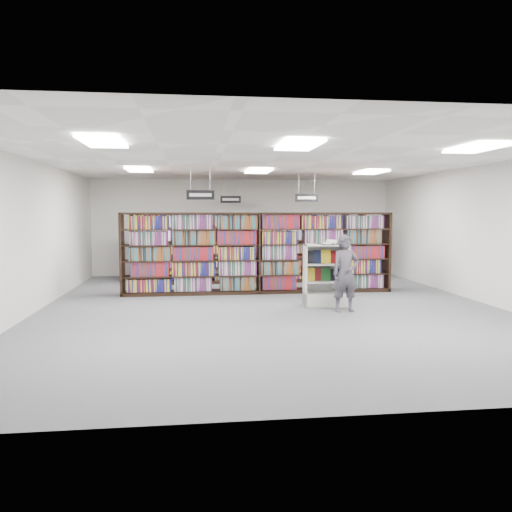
{
  "coord_description": "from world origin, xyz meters",
  "views": [
    {
      "loc": [
        -1.64,
        -10.84,
        2.1
      ],
      "look_at": [
        -0.25,
        0.5,
        1.1
      ],
      "focal_mm": 35.0,
      "sensor_mm": 36.0,
      "label": 1
    }
  ],
  "objects": [
    {
      "name": "aisle_sign_right",
      "position": [
        1.5,
        3.0,
        2.53
      ],
      "size": [
        0.65,
        0.02,
        0.8
      ],
      "color": "#B2B2B7",
      "rests_on": "ceiling"
    },
    {
      "name": "troffer_back_right",
      "position": [
        3.0,
        2.0,
        3.16
      ],
      "size": [
        0.6,
        1.2,
        0.04
      ],
      "primitive_type": "cube",
      "color": "white",
      "rests_on": "ceiling"
    },
    {
      "name": "troffer_front_right",
      "position": [
        3.0,
        -3.0,
        3.16
      ],
      "size": [
        0.6,
        1.2,
        0.04
      ],
      "primitive_type": "cube",
      "color": "white",
      "rests_on": "ceiling"
    },
    {
      "name": "troffer_front_left",
      "position": [
        -3.0,
        -3.0,
        3.16
      ],
      "size": [
        0.6,
        1.2,
        0.04
      ],
      "primitive_type": "cube",
      "color": "white",
      "rests_on": "ceiling"
    },
    {
      "name": "troffer_back_left",
      "position": [
        -3.0,
        2.0,
        3.16
      ],
      "size": [
        0.6,
        1.2,
        0.04
      ],
      "primitive_type": "cube",
      "color": "white",
      "rests_on": "ceiling"
    },
    {
      "name": "bookshelf_row_near",
      "position": [
        0.0,
        2.0,
        1.05
      ],
      "size": [
        7.0,
        0.6,
        2.1
      ],
      "color": "black",
      "rests_on": "floor"
    },
    {
      "name": "shopper",
      "position": [
        1.51,
        -0.7,
        0.81
      ],
      "size": [
        0.62,
        0.43,
        1.63
      ],
      "primitive_type": "imported",
      "rotation": [
        0.0,
        0.0,
        0.07
      ],
      "color": "#48434D",
      "rests_on": "floor"
    },
    {
      "name": "aisle_sign_left",
      "position": [
        -1.5,
        1.0,
        2.53
      ],
      "size": [
        0.65,
        0.02,
        0.8
      ],
      "color": "#B2B2B7",
      "rests_on": "ceiling"
    },
    {
      "name": "bookshelf_row_far",
      "position": [
        0.0,
        5.7,
        1.05
      ],
      "size": [
        7.0,
        0.6,
        2.1
      ],
      "color": "black",
      "rests_on": "floor"
    },
    {
      "name": "ceiling",
      "position": [
        0.0,
        0.0,
        3.2
      ],
      "size": [
        10.0,
        12.0,
        0.1
      ],
      "primitive_type": "cube",
      "color": "silver",
      "rests_on": "wall_back"
    },
    {
      "name": "floor",
      "position": [
        0.0,
        0.0,
        0.0
      ],
      "size": [
        12.0,
        12.0,
        0.0
      ],
      "primitive_type": "plane",
      "color": "#49494E",
      "rests_on": "ground"
    },
    {
      "name": "endcap_display",
      "position": [
        1.29,
        0.05,
        0.47
      ],
      "size": [
        1.03,
        0.58,
        1.39
      ],
      "rotation": [
        0.0,
        0.0,
        -0.09
      ],
      "color": "silver",
      "rests_on": "floor"
    },
    {
      "name": "wall_left",
      "position": [
        -5.0,
        0.0,
        1.6
      ],
      "size": [
        0.1,
        12.0,
        3.2
      ],
      "primitive_type": "cube",
      "color": "silver",
      "rests_on": "ground"
    },
    {
      "name": "wall_back",
      "position": [
        0.0,
        6.0,
        1.6
      ],
      "size": [
        10.0,
        0.1,
        3.2
      ],
      "primitive_type": "cube",
      "color": "silver",
      "rests_on": "ground"
    },
    {
      "name": "wall_front",
      "position": [
        0.0,
        -6.0,
        1.6
      ],
      "size": [
        10.0,
        0.1,
        3.2
      ],
      "primitive_type": "cube",
      "color": "silver",
      "rests_on": "ground"
    },
    {
      "name": "open_book",
      "position": [
        1.41,
        0.02,
        1.42
      ],
      "size": [
        0.68,
        0.51,
        0.13
      ],
      "rotation": [
        0.0,
        0.0,
        0.28
      ],
      "color": "black",
      "rests_on": "endcap_display"
    },
    {
      "name": "troffer_front_center",
      "position": [
        0.0,
        -3.0,
        3.16
      ],
      "size": [
        0.6,
        1.2,
        0.04
      ],
      "primitive_type": "cube",
      "color": "white",
      "rests_on": "ceiling"
    },
    {
      "name": "aisle_sign_center",
      "position": [
        -0.5,
        5.0,
        2.53
      ],
      "size": [
        0.65,
        0.02,
        0.8
      ],
      "color": "#B2B2B7",
      "rests_on": "ceiling"
    },
    {
      "name": "bookshelf_row_mid",
      "position": [
        0.0,
        4.0,
        1.05
      ],
      "size": [
        7.0,
        0.6,
        2.1
      ],
      "color": "black",
      "rests_on": "floor"
    },
    {
      "name": "wall_right",
      "position": [
        5.0,
        0.0,
        1.6
      ],
      "size": [
        0.1,
        12.0,
        3.2
      ],
      "primitive_type": "cube",
      "color": "silver",
      "rests_on": "ground"
    },
    {
      "name": "troffer_back_center",
      "position": [
        0.0,
        2.0,
        3.16
      ],
      "size": [
        0.6,
        1.2,
        0.04
      ],
      "primitive_type": "cube",
      "color": "white",
      "rests_on": "ceiling"
    }
  ]
}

